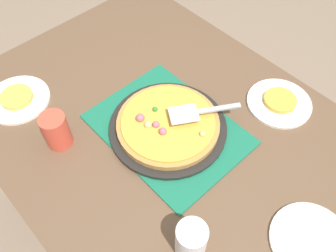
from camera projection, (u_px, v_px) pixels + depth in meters
ground_plane at (168, 219)px, 1.78m from camera, size 8.00×8.00×0.00m
dining_table at (168, 148)px, 1.26m from camera, size 1.40×1.00×0.75m
placemat at (168, 129)px, 1.17m from camera, size 0.48×0.36×0.01m
pizza_pan at (168, 127)px, 1.16m from camera, size 0.38×0.38×0.01m
pizza at (168, 124)px, 1.15m from camera, size 0.33×0.33×0.05m
plate_near_left at (279, 103)px, 1.24m from camera, size 0.22×0.22×0.01m
plate_far_right at (18, 100)px, 1.24m from camera, size 0.22×0.22×0.01m
plate_side at (311, 242)px, 0.95m from camera, size 0.22×0.22×0.01m
served_slice_left at (280, 100)px, 1.23m from camera, size 0.11×0.11×0.02m
served_slice_right at (16, 97)px, 1.23m from camera, size 0.11×0.11×0.02m
cup_near at (191, 240)px, 0.90m from camera, size 0.08×0.08×0.12m
cup_far at (56, 130)px, 1.10m from camera, size 0.08×0.08×0.12m
pizza_server at (199, 112)px, 1.13m from camera, size 0.16×0.22×0.01m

